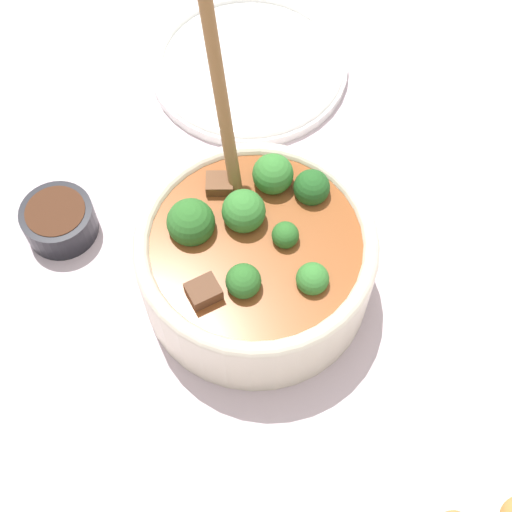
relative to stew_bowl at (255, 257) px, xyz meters
The scene contains 4 objects.
ground_plane 0.05m from the stew_bowl, 125.47° to the left, with size 4.00×4.00×0.00m, color silver.
stew_bowl is the anchor object (origin of this frame).
condiment_bowl 0.21m from the stew_bowl, ahead, with size 0.07×0.07×0.04m.
empty_plate 0.29m from the stew_bowl, 74.86° to the right, with size 0.23×0.23×0.02m.
Camera 1 is at (-0.08, 0.31, 0.64)m, focal length 50.00 mm.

